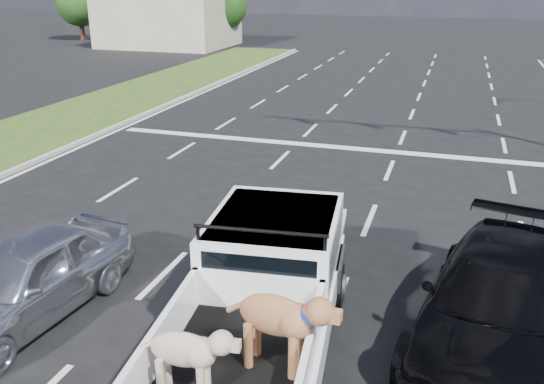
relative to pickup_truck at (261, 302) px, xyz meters
The scene contains 10 objects.
ground 2.44m from the pickup_truck, 116.29° to the left, with size 160.00×160.00×0.00m, color black.
road_markings 8.67m from the pickup_truck, 96.55° to the left, with size 17.75×60.00×0.01m.
curb_left 12.86m from the pickup_truck, 141.47° to the left, with size 0.15×60.00×0.14m, color #A9A29B.
building_left 43.41m from the pickup_truck, 118.91° to the left, with size 10.00×8.00×4.40m, color beige.
tree_far_a 50.64m from the pickup_truck, 127.77° to the left, with size 4.20×4.20×5.40m.
tree_far_b 47.20m from the pickup_truck, 121.99° to the left, with size 4.20×4.20×5.40m.
tree_far_c 43.50m from the pickup_truck, 113.01° to the left, with size 4.20×4.20×5.40m.
pickup_truck is the anchor object (origin of this frame).
silver_sedan 4.25m from the pickup_truck, behind, with size 1.73×4.31×1.47m, color silver.
black_coupe 3.75m from the pickup_truck, 25.05° to the left, with size 2.12×5.22×1.51m, color black.
Camera 1 is at (3.39, -9.00, 5.57)m, focal length 38.00 mm.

